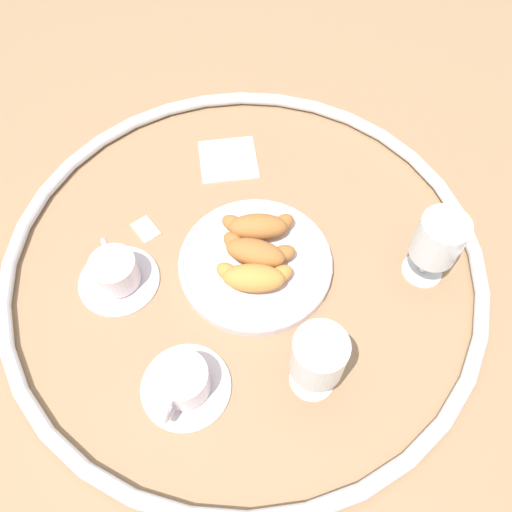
% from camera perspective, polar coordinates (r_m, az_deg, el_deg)
% --- Properties ---
extents(ground_plane, '(2.20, 2.20, 0.00)m').
position_cam_1_polar(ground_plane, '(0.89, -1.35, -0.72)').
color(ground_plane, '#997551').
extents(table_chrome_rim, '(0.82, 0.82, 0.02)m').
position_cam_1_polar(table_chrome_rim, '(0.88, -1.37, -0.32)').
color(table_chrome_rim, silver).
rests_on(table_chrome_rim, ground_plane).
extents(pastry_plate, '(0.26, 0.26, 0.02)m').
position_cam_1_polar(pastry_plate, '(0.87, -0.00, -0.62)').
color(pastry_plate, silver).
rests_on(pastry_plate, ground_plane).
extents(croissant_large, '(0.13, 0.09, 0.04)m').
position_cam_1_polar(croissant_large, '(0.82, -0.24, -2.34)').
color(croissant_large, '#CC893D').
rests_on(croissant_large, pastry_plate).
extents(croissant_small, '(0.14, 0.07, 0.04)m').
position_cam_1_polar(croissant_small, '(0.85, 0.06, 0.59)').
color(croissant_small, '#AD6B33').
rests_on(croissant_small, pastry_plate).
extents(croissant_extra, '(0.13, 0.10, 0.04)m').
position_cam_1_polar(croissant_extra, '(0.88, 0.23, 3.36)').
color(croissant_extra, '#AD6B33').
rests_on(croissant_extra, pastry_plate).
extents(coffee_cup_near, '(0.14, 0.14, 0.06)m').
position_cam_1_polar(coffee_cup_near, '(0.88, -15.33, -1.84)').
color(coffee_cup_near, silver).
rests_on(coffee_cup_near, ground_plane).
extents(coffee_cup_far, '(0.14, 0.14, 0.06)m').
position_cam_1_polar(coffee_cup_far, '(0.78, -8.19, -13.71)').
color(coffee_cup_far, silver).
rests_on(coffee_cup_far, ground_plane).
extents(juice_glass_left, '(0.08, 0.08, 0.14)m').
position_cam_1_polar(juice_glass_left, '(0.71, 6.94, -11.12)').
color(juice_glass_left, white).
rests_on(juice_glass_left, ground_plane).
extents(juice_glass_right, '(0.08, 0.08, 0.14)m').
position_cam_1_polar(juice_glass_right, '(0.85, 19.63, 1.67)').
color(juice_glass_right, white).
rests_on(juice_glass_right, ground_plane).
extents(sugar_packet, '(0.06, 0.06, 0.01)m').
position_cam_1_polar(sugar_packet, '(0.94, -12.14, 3.07)').
color(sugar_packet, white).
rests_on(sugar_packet, ground_plane).
extents(folded_napkin, '(0.15, 0.15, 0.01)m').
position_cam_1_polar(folded_napkin, '(1.03, -3.10, 10.72)').
color(folded_napkin, silver).
rests_on(folded_napkin, ground_plane).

